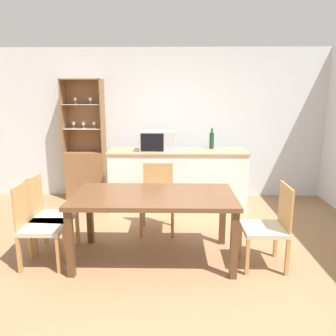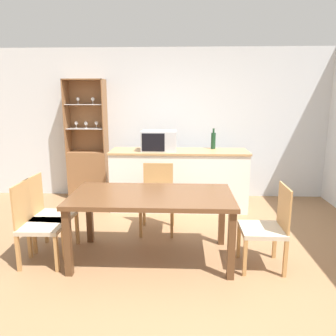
{
  "view_description": "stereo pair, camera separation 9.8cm",
  "coord_description": "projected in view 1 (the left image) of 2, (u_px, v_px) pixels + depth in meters",
  "views": [
    {
      "loc": [
        -0.03,
        -3.1,
        1.75
      ],
      "look_at": [
        -0.11,
        1.07,
        0.84
      ],
      "focal_mm": 35.0,
      "sensor_mm": 36.0,
      "label": 1
    },
    {
      "loc": [
        0.07,
        -3.09,
        1.75
      ],
      "look_at": [
        -0.11,
        1.07,
        0.84
      ],
      "focal_mm": 35.0,
      "sensor_mm": 36.0,
      "label": 2
    }
  ],
  "objects": [
    {
      "name": "display_cabinet",
      "position": [
        86.0,
        164.0,
        5.69
      ],
      "size": [
        0.67,
        0.33,
        2.03
      ],
      "color": "brown",
      "rests_on": "ground_plane"
    },
    {
      "name": "dining_chair_head_far",
      "position": [
        158.0,
        199.0,
        4.3
      ],
      "size": [
        0.43,
        0.43,
        0.88
      ],
      "rotation": [
        0.0,
        0.0,
        3.14
      ],
      "color": "#C1B299",
      "rests_on": "ground_plane"
    },
    {
      "name": "dining_chair_side_right_near",
      "position": [
        268.0,
        227.0,
        3.38
      ],
      "size": [
        0.44,
        0.44,
        0.88
      ],
      "rotation": [
        0.0,
        0.0,
        1.56
      ],
      "color": "#C1B299",
      "rests_on": "ground_plane"
    },
    {
      "name": "microwave",
      "position": [
        158.0,
        141.0,
        5.0
      ],
      "size": [
        0.53,
        0.36,
        0.31
      ],
      "color": "#B7BABF",
      "rests_on": "kitchen_counter"
    },
    {
      "name": "wine_bottle",
      "position": [
        212.0,
        140.0,
        5.2
      ],
      "size": [
        0.07,
        0.07,
        0.33
      ],
      "color": "#193D23",
      "rests_on": "kitchen_counter"
    },
    {
      "name": "dining_chair_side_left_near",
      "position": [
        39.0,
        225.0,
        3.42
      ],
      "size": [
        0.44,
        0.44,
        0.88
      ],
      "rotation": [
        0.0,
        0.0,
        -1.55
      ],
      "color": "#C1B299",
      "rests_on": "ground_plane"
    },
    {
      "name": "dining_table",
      "position": [
        154.0,
        202.0,
        3.49
      ],
      "size": [
        1.72,
        0.9,
        0.74
      ],
      "color": "brown",
      "rests_on": "ground_plane"
    },
    {
      "name": "dining_chair_side_left_far",
      "position": [
        49.0,
        216.0,
        3.69
      ],
      "size": [
        0.46,
        0.46,
        0.88
      ],
      "rotation": [
        0.0,
        0.0,
        -1.63
      ],
      "color": "#C1B299",
      "rests_on": "ground_plane"
    },
    {
      "name": "wall_back",
      "position": [
        176.0,
        124.0,
        5.69
      ],
      "size": [
        6.8,
        0.06,
        2.55
      ],
      "color": "silver",
      "rests_on": "ground_plane"
    },
    {
      "name": "ground_plane",
      "position": [
        177.0,
        269.0,
        3.4
      ],
      "size": [
        18.0,
        18.0,
        0.0
      ],
      "primitive_type": "plane",
      "color": "#936B47"
    },
    {
      "name": "kitchen_counter",
      "position": [
        178.0,
        179.0,
        5.16
      ],
      "size": [
        2.13,
        0.61,
        0.93
      ],
      "color": "white",
      "rests_on": "ground_plane"
    }
  ]
}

